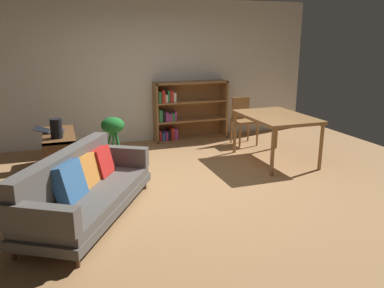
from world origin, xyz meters
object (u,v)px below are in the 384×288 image
desk_speaker (56,129)px  potted_floor_plant (113,137)px  media_console (61,152)px  open_laptop (51,131)px  dining_table (276,120)px  fabric_couch (83,188)px  bookshelf (185,112)px  dining_chair_near (243,118)px

desk_speaker → potted_floor_plant: desk_speaker is taller
desk_speaker → potted_floor_plant: (0.84, 0.25, -0.26)m
desk_speaker → media_console: bearing=85.4°
open_laptop → dining_table: bearing=-13.6°
desk_speaker → potted_floor_plant: size_ratio=0.36×
fabric_couch → media_console: 1.85m
fabric_couch → bookshelf: 3.67m
bookshelf → dining_table: bearing=-62.5°
fabric_couch → desk_speaker: 1.59m
fabric_couch → desk_speaker: (-0.25, 1.53, 0.36)m
dining_chair_near → open_laptop: bearing=-174.6°
desk_speaker → bookshelf: size_ratio=0.19×
potted_floor_plant → bookshelf: (1.58, 1.17, 0.11)m
bookshelf → potted_floor_plant: bearing=-143.4°
dining_table → dining_chair_near: 1.18m
dining_chair_near → bookshelf: (-0.95, 0.68, 0.06)m
open_laptop → dining_chair_near: bearing=5.4°
open_laptop → dining_chair_near: (3.45, 0.33, -0.09)m
media_console → dining_chair_near: bearing=7.5°
open_laptop → potted_floor_plant: size_ratio=0.58×
dining_table → bookshelf: bearing=117.5°
fabric_couch → dining_chair_near: bearing=36.1°
desk_speaker → dining_table: size_ratio=0.20×
desk_speaker → dining_table: (3.38, -0.42, -0.02)m
media_console → bookshelf: (2.39, 1.12, 0.29)m
desk_speaker → fabric_couch: bearing=-80.9°
potted_floor_plant → dining_chair_near: size_ratio=0.88×
media_console → potted_floor_plant: 0.83m
fabric_couch → desk_speaker: size_ratio=7.59×
potted_floor_plant → dining_table: (2.54, -0.67, 0.25)m
dining_table → bookshelf: size_ratio=0.94×
open_laptop → bookshelf: 2.69m
fabric_couch → dining_table: 3.34m
open_laptop → desk_speaker: size_ratio=1.60×
open_laptop → bookshelf: bookshelf is taller
fabric_couch → dining_table: dining_table is taller
media_console → potted_floor_plant: size_ratio=1.44×
dining_table → dining_chair_near: dining_chair_near is taller
fabric_couch → potted_floor_plant: bearing=71.6°
dining_table → bookshelf: 2.08m
media_console → desk_speaker: 0.53m
fabric_couch → open_laptop: bearing=99.5°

